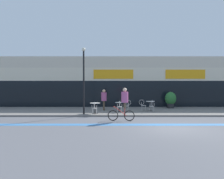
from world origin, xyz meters
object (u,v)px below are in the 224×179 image
Objects in this scene: bistro_table_1 at (118,105)px; planter_pot at (169,99)px; bistro_table_2 at (149,104)px; lamp_post at (83,76)px; cafe_chair_1_side at (126,105)px; bistro_table_0 at (94,106)px; cafe_chair_1_near at (118,106)px; cafe_chair_0_near at (93,107)px; cyclist_0 at (123,102)px; cafe_chair_2_side at (142,104)px; pedestrian_near_end at (103,98)px; cafe_chair_2_near at (151,105)px.

planter_pot reaches higher than bistro_table_1.
bistro_table_2 is 0.55× the size of planter_pot.
lamp_post is (-5.13, -1.97, 2.25)m from bistro_table_2.
cafe_chair_1_side is 0.63× the size of planter_pot.
bistro_table_0 is 2.43m from lamp_post.
cafe_chair_0_near is at bearing 116.67° from cafe_chair_1_near.
cyclist_0 reaches higher than cafe_chair_0_near.
planter_pot is (6.43, 4.18, 0.25)m from cafe_chair_0_near.
cafe_chair_0_near is at bearing -42.68° from cyclist_0.
cafe_chair_2_side is (3.73, 2.10, 0.00)m from cafe_chair_0_near.
cafe_chair_2_side is at bearing 173.85° from pedestrian_near_end.
lamp_post is at bearing 83.31° from cafe_chair_0_near.
bistro_table_2 is (2.52, 0.39, 0.04)m from bistro_table_1.
bistro_table_1 is at bearing 30.58° from bistro_table_0.
planter_pot is 0.67× the size of cyclist_0.
planter_pot is (6.43, 3.56, 0.20)m from bistro_table_0.
cafe_chair_0_near is at bearing 29.81° from cafe_chair_1_side.
bistro_table_2 is 0.63m from cafe_chair_2_side.
bistro_table_2 is 0.37× the size of cyclist_0.
cafe_chair_2_near reaches higher than bistro_table_0.
cafe_chair_1_side is 4.27m from lamp_post.
cafe_chair_0_near is 2.66m from pedestrian_near_end.
cafe_chair_2_near is (0.01, -0.63, -0.04)m from bistro_table_2.
pedestrian_near_end is (-1.86, 0.83, 0.50)m from cafe_chair_1_side.
cafe_chair_1_side is (-1.89, -0.38, -0.04)m from bistro_table_2.
cafe_chair_1_side is 3.94m from cyclist_0.
planter_pot is at bearing -44.86° from cafe_chair_2_near.
lamp_post is at bearing -35.04° from cyclist_0.
cafe_chair_1_side is 0.43× the size of cyclist_0.
bistro_table_0 is 7.35m from planter_pot.
cafe_chair_2_near is (4.37, 1.47, 0.00)m from cafe_chair_0_near.
bistro_table_2 is 0.16× the size of lamp_post.
cyclist_0 is at bearing -53.93° from bistro_table_0.
cafe_chair_2_near is 1.00× the size of cafe_chair_2_side.
cafe_chair_2_side is at bearing 37.52° from cafe_chair_2_near.
cafe_chair_2_side reaches higher than bistro_table_1.
cafe_chair_2_near is 4.35m from cyclist_0.
bistro_table_1 is 0.15× the size of lamp_post.
lamp_post is (-3.24, -1.59, 2.29)m from cafe_chair_1_side.
cafe_chair_1_near and cafe_chair_2_side have the same top height.
cafe_chair_1_near is 2.15m from cafe_chair_2_side.
planter_pot is at bearing -120.79° from cyclist_0.
bistro_table_1 is 0.51× the size of planter_pot.
bistro_table_2 is 0.63m from cafe_chair_2_near.
cafe_chair_1_near is 1.00× the size of cafe_chair_1_side.
pedestrian_near_end is (-1.42, 4.70, -0.10)m from cyclist_0.
cafe_chair_2_side is at bearing -58.13° from cafe_chair_0_near.
pedestrian_near_end is (0.60, 1.92, 0.45)m from bistro_table_0.
bistro_table_1 is 1.93m from cafe_chair_2_side.
pedestrian_near_end is (-3.75, 0.45, 0.46)m from bistro_table_2.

